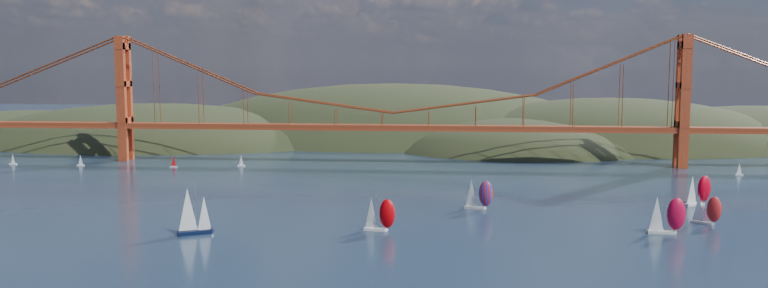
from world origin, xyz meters
TOP-DOWN VIEW (x-y plane):
  - ground at (0.00, 0.00)m, footprint 1200.00×1200.00m
  - headlands at (44.95, 278.29)m, footprint 725.00×225.00m
  - bridge at (-1.75, 180.00)m, footprint 552.00×12.00m
  - sloop_navy at (-39.72, 41.83)m, footprint 9.12×7.37m
  - racer_0 at (6.96, 50.16)m, footprint 8.60×4.75m
  - racer_1 at (80.18, 53.96)m, footprint 9.27×3.82m
  - racer_2 at (94.11, 66.71)m, footprint 7.76×6.30m
  - racer_3 at (100.57, 94.42)m, footprint 9.11×6.53m
  - racer_rwb at (33.46, 81.85)m, footprint 8.81×5.39m
  - distant_boat_0 at (-161.83, 160.84)m, footprint 3.00×2.00m
  - distant_boat_1 at (-131.00, 159.76)m, footprint 3.00×2.00m
  - distant_boat_2 at (-90.45, 159.83)m, footprint 3.00×2.00m
  - distant_boat_3 at (-63.12, 165.08)m, footprint 3.00×2.00m
  - distant_boat_4 at (136.07, 158.83)m, footprint 3.00×2.00m

SIDE VIEW (x-z plane):
  - headlands at x=44.95m, z-range -60.46..35.54m
  - ground at x=0.00m, z-range 0.00..0.00m
  - distant_boat_0 at x=-161.83m, z-range 0.06..4.76m
  - distant_boat_1 at x=-131.00m, z-range 0.06..4.76m
  - distant_boat_2 at x=-90.45m, z-range 0.06..4.76m
  - distant_boat_3 at x=-63.12m, z-range 0.06..4.76m
  - distant_boat_4 at x=136.07m, z-range 0.06..4.76m
  - racer_2 at x=94.11m, z-range -0.24..8.63m
  - racer_0 at x=6.96m, z-range -0.26..9.37m
  - racer_rwb at x=33.46m, z-range -0.27..9.59m
  - racer_3 at x=100.57m, z-range -0.28..9.94m
  - racer_1 at x=80.18m, z-range -0.29..10.33m
  - sloop_navy at x=-39.72m, z-range -0.78..12.51m
  - bridge at x=-1.75m, z-range 4.73..59.73m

